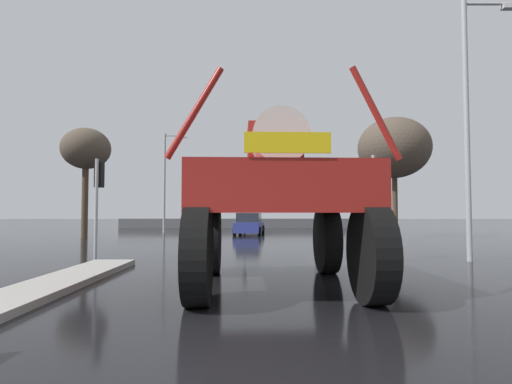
{
  "coord_description": "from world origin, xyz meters",
  "views": [
    {
      "loc": [
        0.65,
        -3.8,
        1.67
      ],
      "look_at": [
        0.62,
        9.2,
        2.27
      ],
      "focal_mm": 28.58,
      "sensor_mm": 36.0,
      "label": 1
    }
  ],
  "objects": [
    {
      "name": "traffic_signal_near_left",
      "position": [
        -4.63,
        9.81,
        2.47
      ],
      "size": [
        0.24,
        0.54,
        3.4
      ],
      "color": "#A8AAAF",
      "rests_on": "ground"
    },
    {
      "name": "ground_plane",
      "position": [
        0.0,
        18.0,
        0.0
      ],
      "size": [
        120.0,
        120.0,
        0.0
      ],
      "primitive_type": "plane",
      "color": "black"
    },
    {
      "name": "traffic_signal_far_right",
      "position": [
        4.93,
        24.7,
        2.43
      ],
      "size": [
        0.24,
        0.55,
        3.34
      ],
      "color": "#A8AAAF",
      "rests_on": "ground"
    },
    {
      "name": "traffic_signal_far_left",
      "position": [
        -0.15,
        24.7,
        2.62
      ],
      "size": [
        0.24,
        0.55,
        3.6
      ],
      "color": "#A8AAAF",
      "rests_on": "ground"
    },
    {
      "name": "bare_tree_right",
      "position": [
        9.16,
        21.09,
        5.53
      ],
      "size": [
        4.39,
        4.39,
        7.41
      ],
      "color": "#473828",
      "rests_on": "ground"
    },
    {
      "name": "sedan_ahead",
      "position": [
        0.18,
        24.94,
        0.71
      ],
      "size": [
        2.21,
        4.25,
        1.52
      ],
      "rotation": [
        0.0,
        0.0,
        1.47
      ],
      "color": "navy",
      "rests_on": "ground"
    },
    {
      "name": "roadside_barrier",
      "position": [
        0.0,
        35.77,
        0.45
      ],
      "size": [
        25.34,
        0.24,
        0.9
      ],
      "primitive_type": "cube",
      "color": "#59595B",
      "rests_on": "ground"
    },
    {
      "name": "streetlight_near_right",
      "position": [
        7.85,
        9.72,
        4.88
      ],
      "size": [
        1.9,
        0.24,
        8.85
      ],
      "color": "#A8AAAF",
      "rests_on": "ground"
    },
    {
      "name": "median_island",
      "position": [
        -3.75,
        4.03,
        0.07
      ],
      "size": [
        1.25,
        9.91,
        0.15
      ],
      "primitive_type": "cube",
      "color": "#9E9B93",
      "rests_on": "ground"
    },
    {
      "name": "oversize_sprayer",
      "position": [
        1.1,
        5.32,
        1.97
      ],
      "size": [
        4.23,
        5.65,
        4.28
      ],
      "rotation": [
        0.0,
        0.0,
        1.61
      ],
      "color": "black",
      "rests_on": "ground"
    },
    {
      "name": "streetlight_far_left",
      "position": [
        -6.19,
        27.11,
        4.21
      ],
      "size": [
        1.79,
        0.24,
        7.56
      ],
      "color": "#A8AAAF",
      "rests_on": "ground"
    },
    {
      "name": "bare_tree_left",
      "position": [
        -9.88,
        21.22,
        5.43
      ],
      "size": [
        2.98,
        2.98,
        6.79
      ],
      "color": "#473828",
      "rests_on": "ground"
    },
    {
      "name": "traffic_signal_near_right",
      "position": [
        4.55,
        9.81,
        2.57
      ],
      "size": [
        0.24,
        0.54,
        3.52
      ],
      "color": "#A8AAAF",
      "rests_on": "ground"
    }
  ]
}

